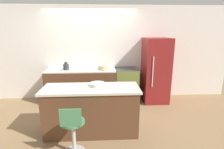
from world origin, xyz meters
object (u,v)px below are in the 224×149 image
object	(u,v)px
oven_range	(126,85)
kettle	(66,66)
stool_chair	(73,131)
mixing_bowl	(103,67)
refrigerator	(155,70)

from	to	relation	value
oven_range	kettle	xyz separation A→B (m)	(-1.62, -0.01, 0.55)
kettle	stool_chair	bearing A→B (deg)	-77.06
oven_range	stool_chair	size ratio (longest dim) A/B	1.08
stool_chair	mixing_bowl	size ratio (longest dim) A/B	2.85
refrigerator	stool_chair	size ratio (longest dim) A/B	2.05
stool_chair	kettle	bearing A→B (deg)	102.94
refrigerator	kettle	bearing A→B (deg)	179.33
stool_chair	kettle	world-z (taller)	kettle
oven_range	refrigerator	distance (m)	0.89
refrigerator	mixing_bowl	size ratio (longest dim) A/B	5.84
kettle	mixing_bowl	size ratio (longest dim) A/B	0.72
oven_range	stool_chair	xyz separation A→B (m)	(-1.13, -2.17, -0.04)
mixing_bowl	kettle	bearing A→B (deg)	-180.00
oven_range	kettle	size ratio (longest dim) A/B	4.28
kettle	oven_range	bearing A→B (deg)	0.50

